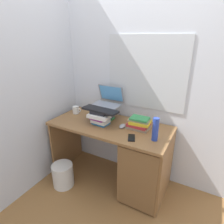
{
  "coord_description": "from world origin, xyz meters",
  "views": [
    {
      "loc": [
        0.95,
        -1.68,
        1.68
      ],
      "look_at": [
        0.05,
        -0.05,
        0.94
      ],
      "focal_mm": 30.31,
      "sensor_mm": 36.0,
      "label": 1
    }
  ],
  "objects": [
    {
      "name": "ground_plane",
      "position": [
        0.0,
        0.0,
        0.0
      ],
      "size": [
        6.0,
        6.0,
        0.0
      ],
      "primitive_type": "plane",
      "color": "olive"
    },
    {
      "name": "water_bottle",
      "position": [
        0.55,
        -0.09,
        0.87
      ],
      "size": [
        0.06,
        0.06,
        0.23
      ],
      "primitive_type": "cylinder",
      "color": "#263FA5",
      "rests_on": "desk"
    },
    {
      "name": "book_stack_tall",
      "position": [
        -0.13,
        0.12,
        0.84
      ],
      "size": [
        0.24,
        0.2,
        0.16
      ],
      "color": "#338C4C",
      "rests_on": "desk"
    },
    {
      "name": "book_stack_side",
      "position": [
        0.32,
        0.07,
        0.82
      ],
      "size": [
        0.25,
        0.19,
        0.13
      ],
      "color": "gray",
      "rests_on": "desk"
    },
    {
      "name": "mug",
      "position": [
        -0.55,
        0.09,
        0.81
      ],
      "size": [
        0.12,
        0.08,
        0.1
      ],
      "color": "white",
      "rests_on": "desk"
    },
    {
      "name": "desk",
      "position": [
        0.35,
        -0.02,
        0.41
      ],
      "size": [
        1.37,
        0.62,
        0.76
      ],
      "color": "olive",
      "rests_on": "ground"
    },
    {
      "name": "wall_left",
      "position": [
        -0.77,
        0.0,
        1.3
      ],
      "size": [
        0.05,
        6.0,
        2.6
      ],
      "primitive_type": "cube",
      "color": "silver",
      "rests_on": "ground"
    },
    {
      "name": "wastebasket",
      "position": [
        -0.44,
        -0.36,
        0.14
      ],
      "size": [
        0.25,
        0.25,
        0.28
      ],
      "primitive_type": "cylinder",
      "color": "silver",
      "rests_on": "ground"
    },
    {
      "name": "laptop",
      "position": [
        -0.13,
        0.18,
        0.97
      ],
      "size": [
        0.33,
        0.29,
        0.22
      ],
      "color": "gray",
      "rests_on": "book_stack_tall"
    },
    {
      "name": "cell_phone",
      "position": [
        0.34,
        -0.17,
        0.76
      ],
      "size": [
        0.11,
        0.15,
        0.01
      ],
      "primitive_type": "cube",
      "rotation": [
        0.0,
        0.0,
        0.39
      ],
      "color": "black",
      "rests_on": "desk"
    },
    {
      "name": "keyboard",
      "position": [
        -0.1,
        -0.04,
        0.93
      ],
      "size": [
        0.43,
        0.17,
        0.02
      ],
      "primitive_type": "cube",
      "rotation": [
        0.0,
        0.0,
        -0.07
      ],
      "color": "black",
      "rests_on": "book_stack_keyboard_riser"
    },
    {
      "name": "wall_back",
      "position": [
        0.0,
        0.35,
        1.3
      ],
      "size": [
        6.0,
        0.06,
        2.6
      ],
      "color": "silver",
      "rests_on": "ground"
    },
    {
      "name": "computer_mouse",
      "position": [
        0.16,
        -0.0,
        0.78
      ],
      "size": [
        0.06,
        0.1,
        0.04
      ],
      "primitive_type": "ellipsoid",
      "color": "#A5A8AD",
      "rests_on": "desk"
    },
    {
      "name": "book_stack_keyboard_riser",
      "position": [
        -0.1,
        -0.04,
        0.85
      ],
      "size": [
        0.24,
        0.21,
        0.16
      ],
      "color": "#2672B2",
      "rests_on": "desk"
    }
  ]
}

